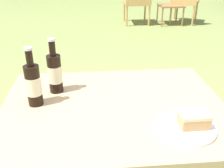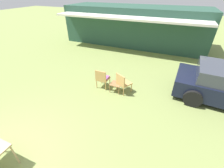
# 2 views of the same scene
# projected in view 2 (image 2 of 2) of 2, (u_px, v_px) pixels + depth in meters

# --- Properties ---
(cabin_building) EXTENTS (10.30, 4.47, 2.67)m
(cabin_building) POSITION_uv_depth(u_px,v_px,m) (135.00, 25.00, 11.45)
(cabin_building) COLOR #284C3D
(cabin_building) RESTS_ON ground_plane
(wicker_chair_cushioned) EXTENTS (0.50, 0.51, 0.88)m
(wicker_chair_cushioned) POSITION_uv_depth(u_px,v_px,m) (102.00, 78.00, 6.50)
(wicker_chair_cushioned) COLOR tan
(wicker_chair_cushioned) RESTS_ON ground_plane
(wicker_chair_plain) EXTENTS (0.67, 0.67, 0.88)m
(wicker_chair_plain) POSITION_uv_depth(u_px,v_px,m) (123.00, 82.00, 6.18)
(wicker_chair_plain) COLOR tan
(wicker_chair_plain) RESTS_ON ground_plane
(garden_side_table) EXTENTS (0.46, 0.43, 0.38)m
(garden_side_table) POSITION_uv_depth(u_px,v_px,m) (116.00, 84.00, 6.34)
(garden_side_table) COLOR #996B42
(garden_side_table) RESTS_ON ground_plane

